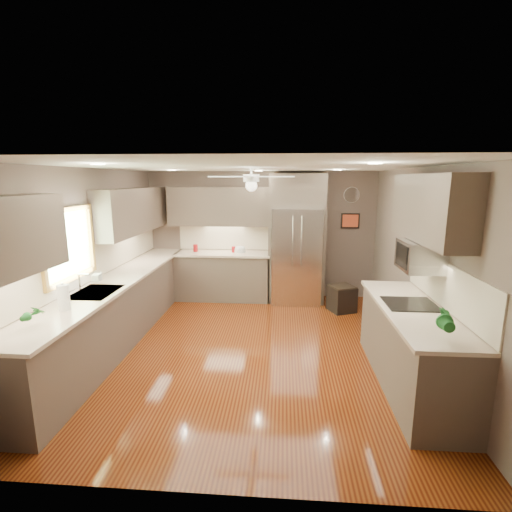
# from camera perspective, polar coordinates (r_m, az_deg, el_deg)

# --- Properties ---
(floor) EXTENTS (5.00, 5.00, 0.00)m
(floor) POSITION_cam_1_polar(r_m,az_deg,el_deg) (5.41, -0.95, -13.96)
(floor) COLOR #431609
(floor) RESTS_ON ground
(ceiling) EXTENTS (5.00, 5.00, 0.00)m
(ceiling) POSITION_cam_1_polar(r_m,az_deg,el_deg) (4.88, -1.05, 13.54)
(ceiling) COLOR white
(ceiling) RESTS_ON ground
(wall_back) EXTENTS (4.50, 0.00, 4.50)m
(wall_back) POSITION_cam_1_polar(r_m,az_deg,el_deg) (7.45, 0.76, 3.27)
(wall_back) COLOR brown
(wall_back) RESTS_ON ground
(wall_front) EXTENTS (4.50, 0.00, 4.50)m
(wall_front) POSITION_cam_1_polar(r_m,az_deg,el_deg) (2.64, -6.08, -12.89)
(wall_front) COLOR brown
(wall_front) RESTS_ON ground
(wall_left) EXTENTS (0.00, 5.00, 5.00)m
(wall_left) POSITION_cam_1_polar(r_m,az_deg,el_deg) (5.66, -24.31, -0.48)
(wall_left) COLOR brown
(wall_left) RESTS_ON ground
(wall_right) EXTENTS (0.00, 5.00, 5.00)m
(wall_right) POSITION_cam_1_polar(r_m,az_deg,el_deg) (5.29, 24.05, -1.25)
(wall_right) COLOR brown
(wall_right) RESTS_ON ground
(canister_a) EXTENTS (0.09, 0.09, 0.14)m
(canister_a) POSITION_cam_1_polar(r_m,az_deg,el_deg) (7.38, -9.29, 1.22)
(canister_a) COLOR maroon
(canister_a) RESTS_ON back_run
(canister_d) EXTENTS (0.09, 0.09, 0.11)m
(canister_d) POSITION_cam_1_polar(r_m,az_deg,el_deg) (7.27, -3.48, 1.03)
(canister_d) COLOR maroon
(canister_d) RESTS_ON back_run
(soap_bottle) EXTENTS (0.10, 0.11, 0.21)m
(soap_bottle) POSITION_cam_1_polar(r_m,az_deg,el_deg) (5.48, -23.12, -2.96)
(soap_bottle) COLOR white
(soap_bottle) RESTS_ON left_run
(potted_plant_left) EXTENTS (0.15, 0.11, 0.28)m
(potted_plant_left) POSITION_cam_1_polar(r_m,az_deg,el_deg) (4.19, -31.14, -7.62)
(potted_plant_left) COLOR #1B5F23
(potted_plant_left) RESTS_ON left_run
(potted_plant_right) EXTENTS (0.20, 0.17, 0.34)m
(potted_plant_right) POSITION_cam_1_polar(r_m,az_deg,el_deg) (3.76, 27.26, -8.83)
(potted_plant_right) COLOR #1B5F23
(potted_plant_right) RESTS_ON right_run
(bowl) EXTENTS (0.25, 0.25, 0.05)m
(bowl) POSITION_cam_1_polar(r_m,az_deg,el_deg) (7.22, -2.47, 0.70)
(bowl) COLOR #C7B395
(bowl) RESTS_ON back_run
(left_run) EXTENTS (0.65, 4.70, 1.45)m
(left_run) POSITION_cam_1_polar(r_m,az_deg,el_deg) (5.86, -20.41, -7.57)
(left_run) COLOR brown
(left_run) RESTS_ON ground
(back_run) EXTENTS (1.85, 0.65, 1.45)m
(back_run) POSITION_cam_1_polar(r_m,az_deg,el_deg) (7.39, -5.02, -2.90)
(back_run) COLOR brown
(back_run) RESTS_ON ground
(uppers) EXTENTS (4.50, 4.70, 0.95)m
(uppers) POSITION_cam_1_polar(r_m,az_deg,el_deg) (5.71, -7.84, 6.86)
(uppers) COLOR brown
(uppers) RESTS_ON wall_left
(window) EXTENTS (0.05, 1.12, 0.92)m
(window) POSITION_cam_1_polar(r_m,az_deg,el_deg) (5.17, -26.90, 1.60)
(window) COLOR #BFF2B2
(window) RESTS_ON wall_left
(sink) EXTENTS (0.50, 0.70, 0.32)m
(sink) POSITION_cam_1_polar(r_m,az_deg,el_deg) (5.17, -23.49, -5.44)
(sink) COLOR silver
(sink) RESTS_ON left_run
(refrigerator) EXTENTS (1.06, 0.75, 2.45)m
(refrigerator) POSITION_cam_1_polar(r_m,az_deg,el_deg) (7.11, 6.23, 2.29)
(refrigerator) COLOR silver
(refrigerator) RESTS_ON ground
(right_run) EXTENTS (0.70, 2.20, 1.45)m
(right_run) POSITION_cam_1_polar(r_m,az_deg,el_deg) (4.70, 22.80, -12.56)
(right_run) COLOR brown
(right_run) RESTS_ON ground
(microwave) EXTENTS (0.43, 0.55, 0.34)m
(microwave) POSITION_cam_1_polar(r_m,az_deg,el_deg) (4.67, 23.93, 0.02)
(microwave) COLOR silver
(microwave) RESTS_ON wall_right
(ceiling_fan) EXTENTS (1.18, 1.18, 0.32)m
(ceiling_fan) POSITION_cam_1_polar(r_m,az_deg,el_deg) (5.17, -0.73, 11.58)
(ceiling_fan) COLOR white
(ceiling_fan) RESTS_ON ceiling
(recessed_lights) EXTENTS (2.84, 3.14, 0.01)m
(recessed_lights) POSITION_cam_1_polar(r_m,az_deg,el_deg) (5.28, -1.08, 13.34)
(recessed_lights) COLOR white
(recessed_lights) RESTS_ON ceiling
(wall_clock) EXTENTS (0.30, 0.03, 0.30)m
(wall_clock) POSITION_cam_1_polar(r_m,az_deg,el_deg) (7.46, 14.49, 9.09)
(wall_clock) COLOR white
(wall_clock) RESTS_ON wall_back
(framed_print) EXTENTS (0.36, 0.03, 0.30)m
(framed_print) POSITION_cam_1_polar(r_m,az_deg,el_deg) (7.49, 14.30, 5.27)
(framed_print) COLOR black
(framed_print) RESTS_ON wall_back
(stool) EXTENTS (0.53, 0.53, 0.48)m
(stool) POSITION_cam_1_polar(r_m,az_deg,el_deg) (6.90, 13.05, -6.36)
(stool) COLOR black
(stool) RESTS_ON ground
(paper_towel) EXTENTS (0.12, 0.12, 0.31)m
(paper_towel) POSITION_cam_1_polar(r_m,az_deg,el_deg) (4.57, -27.48, -5.71)
(paper_towel) COLOR white
(paper_towel) RESTS_ON left_run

